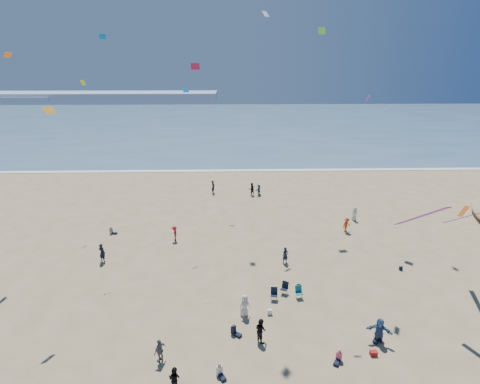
{
  "coord_description": "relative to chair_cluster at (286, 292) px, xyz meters",
  "views": [
    {
      "loc": [
        1.37,
        -15.46,
        17.55
      ],
      "look_at": [
        2.0,
        8.0,
        9.27
      ],
      "focal_mm": 28.0,
      "sensor_mm": 36.0,
      "label": 1
    }
  ],
  "objects": [
    {
      "name": "black_backpack",
      "position": [
        1.21,
        1.15,
        -0.31
      ],
      "size": [
        0.3,
        0.22,
        0.38
      ],
      "primitive_type": "cube",
      "color": "black",
      "rests_on": "ground"
    },
    {
      "name": "headland_near",
      "position": [
        -105.62,
        155.67,
        0.5
      ],
      "size": [
        40.0,
        14.0,
        2.0
      ],
      "primitive_type": "cube",
      "color": "#7A8EA8",
      "rests_on": "ground"
    },
    {
      "name": "cooler",
      "position": [
        4.66,
        -6.22,
        -0.35
      ],
      "size": [
        0.45,
        0.3,
        0.3
      ],
      "primitive_type": "cube",
      "color": "#A71718",
      "rests_on": "ground"
    },
    {
      "name": "headland_far",
      "position": [
        -65.62,
        160.67,
        1.1
      ],
      "size": [
        110.0,
        20.0,
        3.2
      ],
      "primitive_type": "cube",
      "color": "#7A8EA8",
      "rests_on": "ground"
    },
    {
      "name": "kites_aloft",
      "position": [
        3.77,
        4.38,
        14.67
      ],
      "size": [
        39.96,
        40.06,
        30.02
      ],
      "color": "#DA64B0",
      "rests_on": "ground"
    },
    {
      "name": "navy_bag",
      "position": [
        10.77,
        3.77,
        -0.33
      ],
      "size": [
        0.28,
        0.18,
        0.34
      ],
      "primitive_type": "cube",
      "color": "black",
      "rests_on": "ground"
    },
    {
      "name": "ocean",
      "position": [
        -5.62,
        85.67,
        -0.47
      ],
      "size": [
        220.0,
        100.0,
        0.06
      ],
      "primitive_type": "cube",
      "color": "#476B84",
      "rests_on": "ground"
    },
    {
      "name": "white_tote",
      "position": [
        -1.46,
        -2.03,
        -0.3
      ],
      "size": [
        0.35,
        0.2,
        0.4
      ],
      "primitive_type": "cube",
      "color": "white",
      "rests_on": "ground"
    },
    {
      "name": "surf_line",
      "position": [
        -5.62,
        35.67,
        -0.46
      ],
      "size": [
        220.0,
        1.2,
        0.08
      ],
      "primitive_type": "cube",
      "color": "white",
      "rests_on": "ground"
    },
    {
      "name": "chair_cluster",
      "position": [
        0.0,
        0.0,
        0.0
      ],
      "size": [
        2.69,
        1.54,
        1.0
      ],
      "color": "black",
      "rests_on": "ground"
    },
    {
      "name": "standing_flyers",
      "position": [
        -2.94,
        6.36,
        0.34
      ],
      "size": [
        33.11,
        33.79,
        1.83
      ],
      "color": "black",
      "rests_on": "ground"
    },
    {
      "name": "seated_group",
      "position": [
        -3.65,
        -2.23,
        -0.08
      ],
      "size": [
        23.57,
        20.21,
        0.84
      ],
      "color": "silver",
      "rests_on": "ground"
    }
  ]
}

